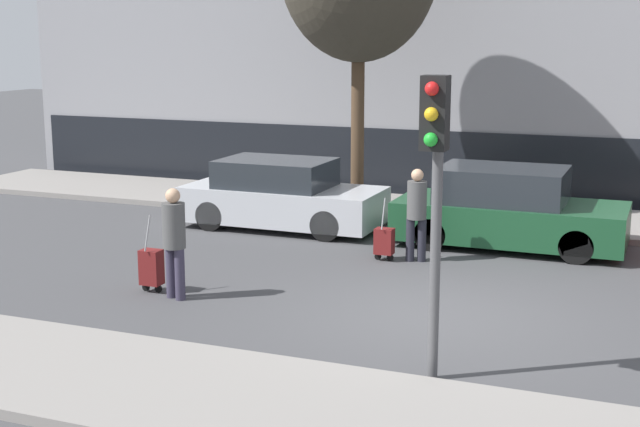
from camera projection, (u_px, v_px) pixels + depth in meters
ground_plane at (433, 316)px, 12.50m from camera, size 80.00×80.00×0.00m
sidewalk_near at (339, 417)px, 9.08m from camera, size 28.00×2.50×0.12m
sidewalk_far at (518, 218)px, 18.86m from camera, size 28.00×3.00×0.12m
parked_car_0 at (281, 196)px, 18.09m from camera, size 4.02×1.78×1.40m
parked_car_1 at (508, 210)px, 16.46m from camera, size 4.16×1.86×1.48m
pedestrian_left at (174, 237)px, 13.15m from camera, size 0.34×0.34×1.68m
trolley_left at (151, 267)px, 13.61m from camera, size 0.34×0.29×1.20m
pedestrian_right at (417, 209)px, 15.34m from camera, size 0.34×0.34×1.63m
trolley_right at (384, 241)px, 15.51m from camera, size 0.34×0.29×1.11m
traffic_light at (435, 167)px, 9.65m from camera, size 0.28×0.47×3.47m
parked_bicycle at (476, 195)px, 19.14m from camera, size 1.77×0.06×0.96m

